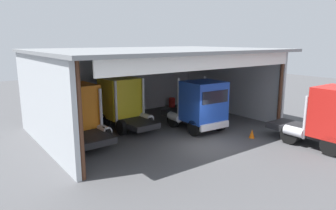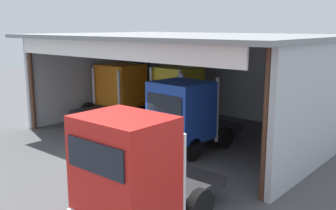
{
  "view_description": "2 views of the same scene",
  "coord_description": "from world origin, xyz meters",
  "views": [
    {
      "loc": [
        -11.98,
        -12.37,
        6.16
      ],
      "look_at": [
        0.0,
        3.73,
        1.89
      ],
      "focal_mm": 32.56,
      "sensor_mm": 36.0,
      "label": 1
    },
    {
      "loc": [
        13.14,
        -11.68,
        6.01
      ],
      "look_at": [
        0.0,
        3.73,
        1.89
      ],
      "focal_mm": 41.36,
      "sensor_mm": 36.0,
      "label": 2
    }
  ],
  "objects": [
    {
      "name": "ground_plane",
      "position": [
        0.0,
        0.0,
        0.0
      ],
      "size": [
        80.0,
        80.0,
        0.0
      ],
      "primitive_type": "plane",
      "color": "#4C4C4F",
      "rests_on": "ground"
    },
    {
      "name": "workshop_shed",
      "position": [
        0.0,
        6.22,
        3.93
      ],
      "size": [
        15.95,
        11.68,
        5.59
      ],
      "color": "#ADB2B7",
      "rests_on": "ground"
    },
    {
      "name": "truck_orange_center_bay",
      "position": [
        -5.76,
        5.4,
        1.88
      ],
      "size": [
        2.9,
        4.98,
        3.54
      ],
      "rotation": [
        0.0,
        0.0,
        0.05
      ],
      "color": "orange",
      "rests_on": "ground"
    },
    {
      "name": "truck_yellow_right_bay",
      "position": [
        -1.86,
        6.63,
        1.85
      ],
      "size": [
        2.69,
        4.95,
        3.57
      ],
      "rotation": [
        0.0,
        0.0,
        0.03
      ],
      "color": "yellow",
      "rests_on": "ground"
    },
    {
      "name": "truck_blue_yard_outside",
      "position": [
        1.98,
        2.71,
        1.81
      ],
      "size": [
        2.75,
        5.3,
        3.65
      ],
      "rotation": [
        0.0,
        0.0,
        3.08
      ],
      "color": "#1E47B7",
      "rests_on": "ground"
    },
    {
      "name": "truck_red_left_bay",
      "position": [
        5.55,
        -4.32,
        1.85
      ],
      "size": [
        2.74,
        5.05,
        3.62
      ],
      "rotation": [
        0.0,
        0.0,
        3.14
      ],
      "color": "red",
      "rests_on": "ground"
    },
    {
      "name": "oil_drum",
      "position": [
        5.06,
        9.89,
        0.44
      ],
      "size": [
        0.58,
        0.58,
        0.88
      ],
      "primitive_type": "cylinder",
      "color": "#B21E19",
      "rests_on": "ground"
    },
    {
      "name": "tool_cart",
      "position": [
        6.85,
        9.75,
        0.5
      ],
      "size": [
        0.9,
        0.6,
        1.0
      ],
      "primitive_type": "cube",
      "color": "#1E59A5",
      "rests_on": "ground"
    },
    {
      "name": "traffic_cone",
      "position": [
        3.54,
        -0.56,
        0.28
      ],
      "size": [
        0.36,
        0.36,
        0.56
      ],
      "primitive_type": "cone",
      "color": "orange",
      "rests_on": "ground"
    }
  ]
}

